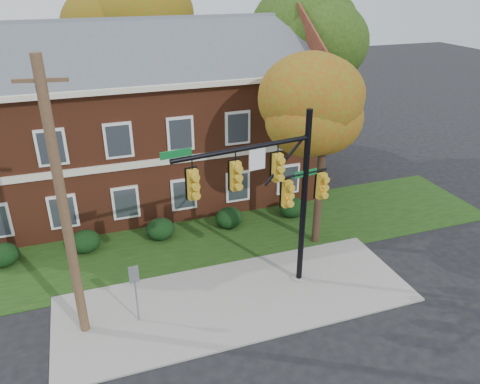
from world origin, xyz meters
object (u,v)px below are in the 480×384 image
object	(u,v)px
hedge_center	(160,229)
hedge_far_right	(292,207)
apartment_building	(137,111)
hedge_left	(85,241)
tree_right_rear	(320,40)
utility_pole	(64,209)
hedge_far_left	(3,255)
traffic_signal	(275,188)
sign_post	(135,285)
tree_near_right	(332,106)
tree_far_rear	(135,22)
hedge_right	(229,218)

from	to	relation	value
hedge_center	hedge_far_right	xyz separation A→B (m)	(7.00, 0.00, 0.00)
apartment_building	hedge_left	bearing A→B (deg)	-123.67
tree_right_rear	utility_pole	xyz separation A→B (m)	(-15.11, -11.66, -3.14)
hedge_far_left	tree_right_rear	size ratio (longest dim) A/B	0.13
hedge_far_right	traffic_signal	xyz separation A→B (m)	(-3.46, -5.53, 4.08)
hedge_far_left	utility_pole	bearing A→B (deg)	-60.03
hedge_far_left	sign_post	bearing A→B (deg)	-48.07
hedge_center	utility_pole	bearing A→B (deg)	-124.36
hedge_center	tree_near_right	size ratio (longest dim) A/B	0.16
apartment_building	utility_pole	world-z (taller)	utility_pole
tree_near_right	tree_right_rear	size ratio (longest dim) A/B	0.81
apartment_building	hedge_far_left	size ratio (longest dim) A/B	13.43
hedge_far_right	tree_near_right	size ratio (longest dim) A/B	0.16
tree_far_rear	traffic_signal	world-z (taller)	tree_far_rear
traffic_signal	tree_far_rear	bearing A→B (deg)	88.64
hedge_center	tree_near_right	bearing A→B (deg)	-21.42
apartment_building	hedge_left	distance (m)	7.73
hedge_left	hedge_center	bearing A→B (deg)	0.00
hedge_right	tree_far_rear	world-z (taller)	tree_far_rear
apartment_building	sign_post	bearing A→B (deg)	-99.74
apartment_building	utility_pole	distance (m)	11.45
hedge_far_left	tree_right_rear	bearing A→B (deg)	18.45
hedge_center	tree_right_rear	size ratio (longest dim) A/B	0.13
apartment_building	hedge_right	size ratio (longest dim) A/B	13.43
hedge_center	tree_right_rear	bearing A→B (deg)	28.37
hedge_left	tree_right_rear	size ratio (longest dim) A/B	0.13
hedge_far_left	hedge_left	size ratio (longest dim) A/B	1.00
hedge_left	sign_post	size ratio (longest dim) A/B	0.57
tree_near_right	hedge_right	bearing A→B (deg)	142.72
hedge_left	tree_near_right	bearing A→B (deg)	-14.81
tree_near_right	traffic_signal	size ratio (longest dim) A/B	1.16
apartment_building	tree_far_rear	distance (m)	8.84
tree_near_right	tree_right_rear	xyz separation A→B (m)	(4.09, 8.95, 1.45)
hedge_far_left	tree_far_rear	xyz separation A→B (m)	(8.34, 13.09, 8.32)
tree_far_rear	traffic_signal	distance (m)	19.23
traffic_signal	utility_pole	world-z (taller)	utility_pole
tree_far_rear	sign_post	xyz separation A→B (m)	(-3.22, -18.79, -7.18)
tree_near_right	traffic_signal	bearing A→B (deg)	-143.82
hedge_left	utility_pole	size ratio (longest dim) A/B	0.14
tree_right_rear	tree_far_rear	bearing A→B (deg)	145.00
hedge_left	hedge_center	world-z (taller)	same
hedge_left	tree_near_right	world-z (taller)	tree_near_right
hedge_far_left	sign_post	xyz separation A→B (m)	(5.12, -5.70, 1.14)
traffic_signal	sign_post	world-z (taller)	traffic_signal
tree_near_right	tree_right_rear	distance (m)	9.94
hedge_far_left	traffic_signal	bearing A→B (deg)	-27.68
utility_pole	hedge_left	bearing A→B (deg)	97.41
tree_right_rear	traffic_signal	distance (m)	14.43
hedge_far_right	hedge_left	bearing A→B (deg)	180.00
hedge_right	hedge_far_right	distance (m)	3.50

